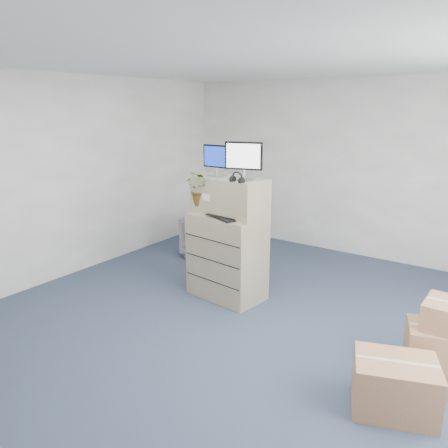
{
  "coord_description": "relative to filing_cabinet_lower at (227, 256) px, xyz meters",
  "views": [
    {
      "loc": [
        2.25,
        -3.33,
        2.38
      ],
      "look_at": [
        -0.36,
        0.4,
        1.13
      ],
      "focal_mm": 35.0,
      "sensor_mm": 36.0,
      "label": 1
    }
  ],
  "objects": [
    {
      "name": "water_bottle",
      "position": [
        0.12,
        0.01,
        0.67
      ],
      "size": [
        0.08,
        0.08,
        0.27
      ],
      "primitive_type": "cylinder",
      "color": "#979A9F",
      "rests_on": "filing_cabinet_lower"
    },
    {
      "name": "office_chair",
      "position": [
        -1.14,
        1.16,
        -0.16
      ],
      "size": [
        0.87,
        0.84,
        0.76
      ],
      "primitive_type": "imported",
      "rotation": [
        0.0,
        0.0,
        3.37
      ],
      "color": "#5C5B60",
      "rests_on": "ground"
    },
    {
      "name": "tissue_box",
      "position": [
        0.33,
        0.06,
        0.65
      ],
      "size": [
        0.27,
        0.14,
        0.1
      ],
      "primitive_type": "cube",
      "rotation": [
        0.0,
        0.0,
        -0.04
      ],
      "color": "#4182E0",
      "rests_on": "external_drive"
    },
    {
      "name": "monitor_left",
      "position": [
        -0.2,
        0.05,
        1.21
      ],
      "size": [
        0.39,
        0.15,
        0.38
      ],
      "rotation": [
        0.0,
        0.0,
        -0.03
      ],
      "color": "#99999E",
      "rests_on": "filing_cabinet_upper"
    },
    {
      "name": "monitor_right",
      "position": [
        0.23,
        -0.0,
        1.24
      ],
      "size": [
        0.44,
        0.23,
        0.44
      ],
      "rotation": [
        0.0,
        0.0,
        0.26
      ],
      "color": "#99999E",
      "rests_on": "filing_cabinet_upper"
    },
    {
      "name": "wall_back",
      "position": [
        0.7,
        2.57,
        0.86
      ],
      "size": [
        6.0,
        0.02,
        2.8
      ],
      "primitive_type": "cube",
      "color": "#B5B2AC",
      "rests_on": "ground"
    },
    {
      "name": "keyboard",
      "position": [
        0.04,
        -0.13,
        0.55
      ],
      "size": [
        0.53,
        0.38,
        0.03
      ],
      "primitive_type": "cube",
      "rotation": [
        0.0,
        0.0,
        -0.41
      ],
      "color": "black",
      "rests_on": "filing_cabinet_lower"
    },
    {
      "name": "phone_dock",
      "position": [
        -0.02,
        0.05,
        0.58
      ],
      "size": [
        0.06,
        0.05,
        0.12
      ],
      "rotation": [
        0.0,
        0.0,
        -0.12
      ],
      "color": "silver",
      "rests_on": "filing_cabinet_lower"
    },
    {
      "name": "ground",
      "position": [
        0.7,
        -0.94,
        -0.54
      ],
      "size": [
        7.0,
        7.0,
        0.0
      ],
      "primitive_type": "plane",
      "color": "#283249",
      "rests_on": "ground"
    },
    {
      "name": "external_drive",
      "position": [
        0.33,
        0.11,
        0.57
      ],
      "size": [
        0.26,
        0.22,
        0.07
      ],
      "primitive_type": "cube",
      "rotation": [
        0.0,
        0.0,
        -0.24
      ],
      "color": "black",
      "rests_on": "filing_cabinet_lower"
    },
    {
      "name": "mouse",
      "position": [
        0.3,
        -0.15,
        0.55
      ],
      "size": [
        0.11,
        0.07,
        0.04
      ],
      "primitive_type": "ellipsoid",
      "rotation": [
        0.0,
        0.0,
        0.0
      ],
      "color": "silver",
      "rests_on": "filing_cabinet_lower"
    },
    {
      "name": "filing_cabinet_upper",
      "position": [
        0.01,
        0.05,
        0.76
      ],
      "size": [
        0.96,
        0.56,
        0.46
      ],
      "primitive_type": "cube",
      "rotation": [
        0.0,
        0.0,
        -0.12
      ],
      "color": "tan",
      "rests_on": "filing_cabinet_lower"
    },
    {
      "name": "potted_plant",
      "position": [
        -0.34,
        -0.05,
        0.78
      ],
      "size": [
        0.49,
        0.52,
        0.42
      ],
      "rotation": [
        0.0,
        0.0,
        -0.12
      ],
      "color": "#A5BF9A",
      "rests_on": "filing_cabinet_lower"
    },
    {
      "name": "cardboard_boxes",
      "position": [
        2.52,
        -0.54,
        -0.26
      ],
      "size": [
        1.02,
        1.36,
        0.72
      ],
      "color": "#8F6445",
      "rests_on": "ground"
    },
    {
      "name": "filing_cabinet_lower",
      "position": [
        0.0,
        0.0,
        0.0
      ],
      "size": [
        0.98,
        0.66,
        1.07
      ],
      "primitive_type": "cube",
      "rotation": [
        0.0,
        0.0,
        -0.12
      ],
      "color": "tan",
      "rests_on": "ground"
    },
    {
      "name": "headphones",
      "position": [
        0.25,
        -0.16,
        1.04
      ],
      "size": [
        0.16,
        0.04,
        0.16
      ],
      "primitive_type": "torus",
      "rotation": [
        1.57,
        0.0,
        -0.12
      ],
      "color": "black",
      "rests_on": "filing_cabinet_upper"
    }
  ]
}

